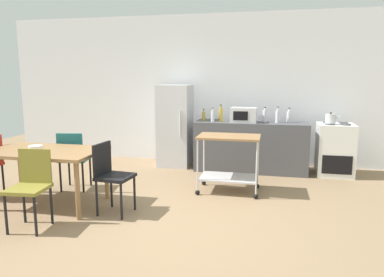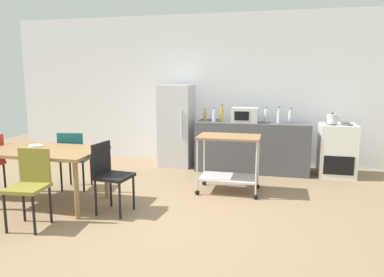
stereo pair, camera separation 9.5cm
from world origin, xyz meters
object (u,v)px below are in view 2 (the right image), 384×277
object	(u,v)px
stove_oven	(337,150)
microwave	(245,115)
fruit_bowl	(36,148)
bottle_sparkling_water	(279,116)
chair_teal	(74,156)
kettle	(332,119)
bottle_hot_sauce	(205,116)
bottle_sesame_oil	(266,116)
bottle_wine	(214,116)
chair_black	(110,172)
bottle_olive_oil	(290,117)
dining_table	(44,155)
bottle_soda	(222,115)
refrigerator	(177,126)
chair_olive	(30,182)
kitchen_cart	(229,154)

from	to	relation	value
stove_oven	microwave	bearing A→B (deg)	-176.75
stove_oven	fruit_bowl	world-z (taller)	stove_oven
bottle_sparkling_water	chair_teal	bearing A→B (deg)	-149.98
kettle	microwave	bearing A→B (deg)	179.67
bottle_hot_sauce	bottle_sparkling_water	bearing A→B (deg)	-0.02
bottle_hot_sauce	bottle_sesame_oil	distance (m)	1.11
bottle_wine	fruit_bowl	distance (m)	3.09
bottle_sesame_oil	chair_black	bearing A→B (deg)	-125.95
microwave	kettle	size ratio (longest dim) A/B	1.92
chair_teal	bottle_olive_oil	size ratio (longest dim) A/B	3.43
bottle_olive_oil	bottle_sesame_oil	bearing A→B (deg)	-176.09
dining_table	chair_black	size ratio (longest dim) A/B	1.69
bottle_soda	bottle_sparkling_water	xyz separation A→B (m)	(1.00, 0.03, -0.01)
dining_table	stove_oven	bearing A→B (deg)	31.17
chair_black	refrigerator	size ratio (longest dim) A/B	0.57
chair_teal	chair_olive	distance (m)	1.37
bottle_hot_sauce	microwave	bearing A→B (deg)	-3.38
refrigerator	bottle_soda	bearing A→B (deg)	-9.74
refrigerator	stove_oven	bearing A→B (deg)	-1.60
bottle_olive_oil	kettle	xyz separation A→B (m)	(0.68, -0.13, -0.01)
microwave	kettle	world-z (taller)	microwave
chair_olive	stove_oven	xyz separation A→B (m)	(3.72, 3.12, -0.07)
kitchen_cart	stove_oven	bearing A→B (deg)	38.48
chair_olive	stove_oven	distance (m)	4.86
chair_olive	microwave	bearing A→B (deg)	49.55
dining_table	kettle	xyz separation A→B (m)	(3.90, 2.33, 0.33)
bottle_wine	bottle_sparkling_water	distance (m)	1.14
bottle_soda	bottle_sesame_oil	bearing A→B (deg)	5.60
bottle_wine	fruit_bowl	world-z (taller)	bottle_wine
fruit_bowl	kettle	world-z (taller)	kettle
chair_teal	microwave	world-z (taller)	microwave
dining_table	bottle_sparkling_water	size ratio (longest dim) A/B	5.29
kettle	kitchen_cart	bearing A→B (deg)	-141.61
bottle_olive_oil	chair_black	bearing A→B (deg)	-131.40
chair_olive	bottle_hot_sauce	distance (m)	3.41
bottle_hot_sauce	bottle_soda	distance (m)	0.32
chair_black	bottle_olive_oil	size ratio (longest dim) A/B	3.43
chair_black	kettle	distance (m)	3.82
stove_oven	bottle_soda	world-z (taller)	bottle_soda
chair_teal	bottle_soda	size ratio (longest dim) A/B	2.91
chair_teal	bottle_sesame_oil	world-z (taller)	bottle_sesame_oil
kitchen_cart	bottle_sparkling_water	bearing A→B (deg)	61.73
chair_olive	chair_black	bearing A→B (deg)	36.46
chair_teal	bottle_sparkling_water	bearing A→B (deg)	-159.68
stove_oven	bottle_hot_sauce	size ratio (longest dim) A/B	4.19
refrigerator	chair_teal	bearing A→B (deg)	-120.30
chair_black	bottle_wine	xyz separation A→B (m)	(0.90, 2.39, 0.48)
bottle_wine	bottle_sparkling_water	size ratio (longest dim) A/B	0.89
refrigerator	bottle_olive_oil	xyz separation A→B (m)	(2.10, -0.05, 0.23)
refrigerator	bottle_sparkling_water	size ratio (longest dim) A/B	5.47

